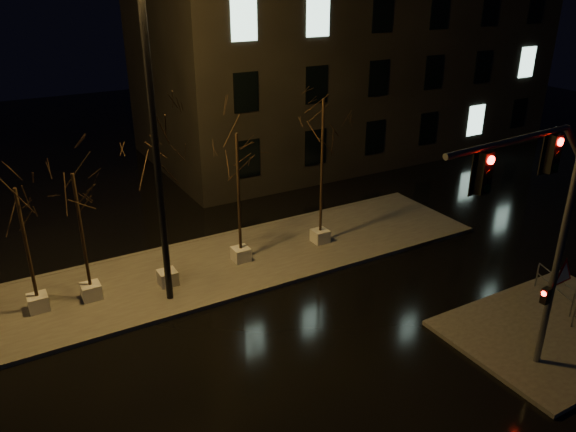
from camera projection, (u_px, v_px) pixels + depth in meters
ground at (304, 345)px, 17.59m from camera, size 90.00×90.00×0.00m
median at (225, 264)px, 22.33m from camera, size 22.00×5.00×0.15m
sidewalk_corner at (557, 330)px, 18.20m from camera, size 7.00×5.00×0.15m
building at (346, 29)px, 35.33m from camera, size 25.00×12.00×15.00m
tree_0 at (21, 217)px, 17.82m from camera, size 1.80×1.80×4.55m
tree_1 at (77, 203)px, 18.43m from camera, size 1.80×1.80×4.78m
tree_2 at (156, 158)px, 18.81m from camera, size 1.80×1.80×6.42m
tree_3 at (237, 164)px, 20.87m from camera, size 1.80×1.80×5.35m
tree_4 at (323, 133)px, 22.13m from camera, size 1.80×1.80×6.30m
traffic_signal_mast at (541, 223)px, 14.16m from camera, size 5.94×0.51×7.26m
streetlight_main at (152, 112)px, 17.26m from camera, size 2.87×0.87×11.49m
guard_rail_b at (555, 285)px, 19.46m from camera, size 0.72×1.94×0.97m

